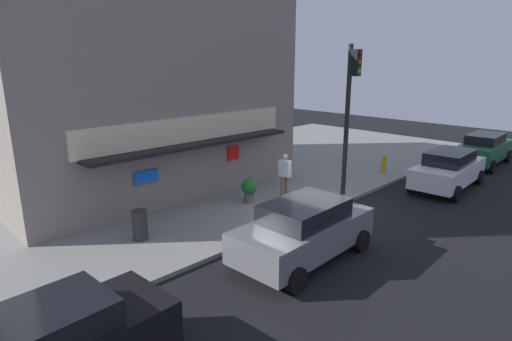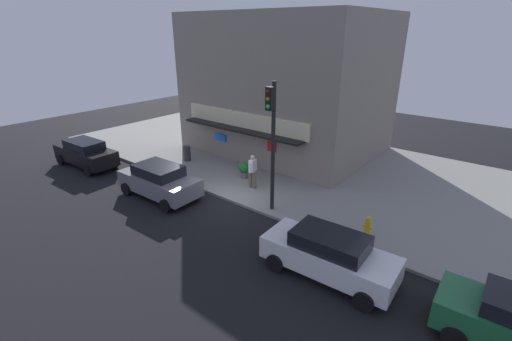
{
  "view_description": "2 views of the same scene",
  "coord_description": "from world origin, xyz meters",
  "px_view_note": "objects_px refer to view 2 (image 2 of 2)",
  "views": [
    {
      "loc": [
        -11.3,
        -8.2,
        5.34
      ],
      "look_at": [
        -1.25,
        1.9,
        1.52
      ],
      "focal_mm": 29.11,
      "sensor_mm": 36.0,
      "label": 1
    },
    {
      "loc": [
        10.79,
        -11.16,
        7.88
      ],
      "look_at": [
        0.57,
        1.55,
        1.27
      ],
      "focal_mm": 24.8,
      "sensor_mm": 36.0,
      "label": 2
    }
  ],
  "objects_px": {
    "trash_can": "(187,153)",
    "parked_car_white": "(329,254)",
    "pedestrian": "(253,170)",
    "parked_car_grey": "(159,180)",
    "potted_plant_by_doorway": "(244,169)",
    "traffic_light": "(272,132)",
    "parked_car_black": "(86,153)",
    "fire_hydrant": "(367,226)"
  },
  "relations": [
    {
      "from": "pedestrian",
      "to": "parked_car_white",
      "type": "bearing_deg",
      "value": -30.31
    },
    {
      "from": "fire_hydrant",
      "to": "trash_can",
      "type": "height_order",
      "value": "trash_can"
    },
    {
      "from": "traffic_light",
      "to": "parked_car_grey",
      "type": "height_order",
      "value": "traffic_light"
    },
    {
      "from": "fire_hydrant",
      "to": "parked_car_grey",
      "type": "distance_m",
      "value": 9.99
    },
    {
      "from": "potted_plant_by_doorway",
      "to": "parked_car_white",
      "type": "bearing_deg",
      "value": -30.34
    },
    {
      "from": "fire_hydrant",
      "to": "parked_car_white",
      "type": "xyz_separation_m",
      "value": [
        -0.12,
        -3.04,
        0.3
      ]
    },
    {
      "from": "pedestrian",
      "to": "parked_car_grey",
      "type": "distance_m",
      "value": 4.68
    },
    {
      "from": "fire_hydrant",
      "to": "pedestrian",
      "type": "distance_m",
      "value": 6.51
    },
    {
      "from": "traffic_light",
      "to": "fire_hydrant",
      "type": "height_order",
      "value": "traffic_light"
    },
    {
      "from": "pedestrian",
      "to": "parked_car_white",
      "type": "xyz_separation_m",
      "value": [
        6.32,
        -3.7,
        -0.29
      ]
    },
    {
      "from": "trash_can",
      "to": "pedestrian",
      "type": "distance_m",
      "value": 5.86
    },
    {
      "from": "trash_can",
      "to": "parked_car_white",
      "type": "xyz_separation_m",
      "value": [
        12.13,
        -4.3,
        0.26
      ]
    },
    {
      "from": "trash_can",
      "to": "parked_car_white",
      "type": "height_order",
      "value": "parked_car_white"
    },
    {
      "from": "trash_can",
      "to": "parked_car_grey",
      "type": "bearing_deg",
      "value": -56.77
    },
    {
      "from": "pedestrian",
      "to": "fire_hydrant",
      "type": "bearing_deg",
      "value": -5.84
    },
    {
      "from": "trash_can",
      "to": "parked_car_white",
      "type": "relative_size",
      "value": 0.2
    },
    {
      "from": "parked_car_grey",
      "to": "parked_car_white",
      "type": "distance_m",
      "value": 9.47
    },
    {
      "from": "traffic_light",
      "to": "parked_car_white",
      "type": "height_order",
      "value": "traffic_light"
    },
    {
      "from": "trash_can",
      "to": "pedestrian",
      "type": "height_order",
      "value": "pedestrian"
    },
    {
      "from": "traffic_light",
      "to": "potted_plant_by_doorway",
      "type": "bearing_deg",
      "value": 148.67
    },
    {
      "from": "parked_car_grey",
      "to": "parked_car_white",
      "type": "xyz_separation_m",
      "value": [
        9.46,
        -0.23,
        -0.02
      ]
    },
    {
      "from": "potted_plant_by_doorway",
      "to": "parked_car_black",
      "type": "height_order",
      "value": "parked_car_black"
    },
    {
      "from": "traffic_light",
      "to": "potted_plant_by_doorway",
      "type": "relative_size",
      "value": 6.28
    },
    {
      "from": "trash_can",
      "to": "parked_car_grey",
      "type": "xyz_separation_m",
      "value": [
        2.67,
        -4.07,
        0.28
      ]
    },
    {
      "from": "trash_can",
      "to": "parked_car_grey",
      "type": "distance_m",
      "value": 4.87
    },
    {
      "from": "potted_plant_by_doorway",
      "to": "parked_car_white",
      "type": "relative_size",
      "value": 0.2
    },
    {
      "from": "fire_hydrant",
      "to": "parked_car_grey",
      "type": "relative_size",
      "value": 0.2
    },
    {
      "from": "potted_plant_by_doorway",
      "to": "parked_car_black",
      "type": "xyz_separation_m",
      "value": [
        -8.85,
        -4.39,
        0.19
      ]
    },
    {
      "from": "fire_hydrant",
      "to": "potted_plant_by_doorway",
      "type": "bearing_deg",
      "value": 169.89
    },
    {
      "from": "parked_car_black",
      "to": "trash_can",
      "type": "bearing_deg",
      "value": 45.41
    },
    {
      "from": "potted_plant_by_doorway",
      "to": "traffic_light",
      "type": "bearing_deg",
      "value": -31.33
    },
    {
      "from": "potted_plant_by_doorway",
      "to": "parked_car_black",
      "type": "bearing_deg",
      "value": -153.61
    },
    {
      "from": "traffic_light",
      "to": "potted_plant_by_doorway",
      "type": "xyz_separation_m",
      "value": [
        -3.34,
        2.03,
        -3.14
      ]
    },
    {
      "from": "fire_hydrant",
      "to": "pedestrian",
      "type": "relative_size",
      "value": 0.48
    },
    {
      "from": "potted_plant_by_doorway",
      "to": "fire_hydrant",
      "type": "bearing_deg",
      "value": -10.11
    },
    {
      "from": "pedestrian",
      "to": "trash_can",
      "type": "bearing_deg",
      "value": 174.04
    },
    {
      "from": "parked_car_black",
      "to": "potted_plant_by_doorway",
      "type": "bearing_deg",
      "value": 26.39
    },
    {
      "from": "potted_plant_by_doorway",
      "to": "parked_car_grey",
      "type": "height_order",
      "value": "parked_car_grey"
    },
    {
      "from": "trash_can",
      "to": "parked_car_black",
      "type": "xyz_separation_m",
      "value": [
        -4.23,
        -4.3,
        0.27
      ]
    },
    {
      "from": "traffic_light",
      "to": "parked_car_white",
      "type": "relative_size",
      "value": 1.26
    },
    {
      "from": "pedestrian",
      "to": "parked_car_grey",
      "type": "relative_size",
      "value": 0.41
    },
    {
      "from": "parked_car_black",
      "to": "parked_car_white",
      "type": "xyz_separation_m",
      "value": [
        16.36,
        -0.01,
        -0.01
      ]
    }
  ]
}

